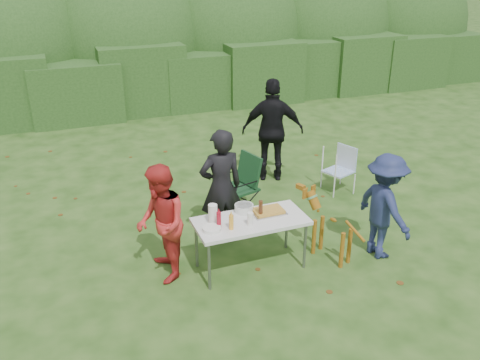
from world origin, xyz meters
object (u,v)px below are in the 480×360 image
object	(u,v)px
person_black_puffy	(273,130)
child	(384,207)
folding_table	(251,223)
dog	(332,229)
lawn_chair	(339,170)
mustard_bottle	(231,222)
person_cook	(221,188)
person_red_jacket	(161,224)
ketchup_bottle	(219,220)
camping_chair	(238,185)
paper_towel_roll	(213,214)
beer_bottle	(261,209)

from	to	relation	value
person_black_puffy	child	xyz separation A→B (m)	(0.33, -3.00, -0.20)
folding_table	dog	size ratio (longest dim) A/B	1.54
lawn_chair	mustard_bottle	xyz separation A→B (m)	(-2.74, -1.85, 0.43)
person_cook	person_red_jacket	xyz separation A→B (m)	(-1.02, -0.59, -0.09)
folding_table	dog	world-z (taller)	dog
lawn_chair	ketchup_bottle	bearing A→B (deg)	11.34
person_red_jacket	ketchup_bottle	distance (m)	0.74
child	ketchup_bottle	bearing A→B (deg)	78.13
dog	camping_chair	bearing A→B (deg)	0.70
folding_table	person_cook	world-z (taller)	person_cook
person_cook	child	size ratio (longest dim) A/B	1.15
ketchup_bottle	paper_towel_roll	size ratio (longest dim) A/B	0.85
camping_chair	mustard_bottle	distance (m)	1.89
dog	ketchup_bottle	size ratio (longest dim) A/B	4.44
folding_table	ketchup_bottle	size ratio (longest dim) A/B	6.82
ketchup_bottle	person_cook	bearing A→B (deg)	68.89
person_cook	beer_bottle	world-z (taller)	person_cook
dog	camping_chair	size ratio (longest dim) A/B	0.98
mustard_bottle	folding_table	bearing A→B (deg)	22.87
person_red_jacket	camping_chair	world-z (taller)	person_red_jacket
folding_table	mustard_bottle	bearing A→B (deg)	-157.13
child	person_cook	bearing A→B (deg)	55.36
dog	mustard_bottle	bearing A→B (deg)	66.00
camping_chair	paper_towel_roll	distance (m)	1.76
folding_table	ketchup_bottle	bearing A→B (deg)	-174.61
folding_table	beer_bottle	bearing A→B (deg)	8.51
folding_table	camping_chair	bearing A→B (deg)	74.98
paper_towel_roll	lawn_chair	bearing A→B (deg)	28.92
lawn_chair	person_cook	bearing A→B (deg)	-0.57
dog	beer_bottle	bearing A→B (deg)	55.92
person_black_puffy	beer_bottle	distance (m)	2.96
dog	ketchup_bottle	xyz separation A→B (m)	(-1.61, 0.15, 0.39)
person_black_puffy	dog	xyz separation A→B (m)	(-0.37, -2.84, -0.50)
folding_table	child	world-z (taller)	child
mustard_bottle	person_cook	bearing A→B (deg)	78.39
lawn_chair	mustard_bottle	size ratio (longest dim) A/B	4.14
folding_table	child	xyz separation A→B (m)	(1.85, -0.36, 0.08)
child	paper_towel_roll	size ratio (longest dim) A/B	5.88
person_black_puffy	ketchup_bottle	distance (m)	3.34
paper_towel_roll	child	bearing A→B (deg)	-11.34
child	beer_bottle	size ratio (longest dim) A/B	6.37
ketchup_bottle	paper_towel_roll	distance (m)	0.15
ketchup_bottle	person_black_puffy	bearing A→B (deg)	53.55
child	person_red_jacket	bearing A→B (deg)	75.00
person_red_jacket	lawn_chair	world-z (taller)	person_red_jacket
camping_chair	mustard_bottle	xyz separation A→B (m)	(-0.75, -1.71, 0.34)
child	mustard_bottle	distance (m)	2.19
person_red_jacket	ketchup_bottle	xyz separation A→B (m)	(0.69, -0.26, 0.06)
folding_table	lawn_chair	size ratio (longest dim) A/B	1.81
person_black_puffy	person_red_jacket	bearing A→B (deg)	64.82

